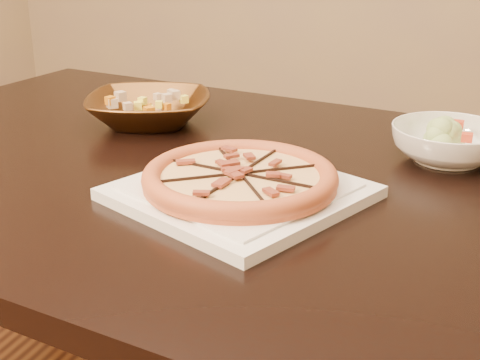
{
  "coord_description": "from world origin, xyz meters",
  "views": [
    {
      "loc": [
        0.53,
        -1.18,
        1.15
      ],
      "look_at": [
        0.19,
        -0.3,
        0.78
      ],
      "focal_mm": 50.0,
      "sensor_mm": 36.0,
      "label": 1
    }
  ],
  "objects_px": {
    "dining_table": "(207,211)",
    "salad_bowl": "(448,144)",
    "plate": "(240,192)",
    "pizza": "(240,178)",
    "bronze_bowl": "(149,109)"
  },
  "relations": [
    {
      "from": "dining_table",
      "to": "bronze_bowl",
      "type": "height_order",
      "value": "bronze_bowl"
    },
    {
      "from": "pizza",
      "to": "bronze_bowl",
      "type": "xyz_separation_m",
      "value": [
        -0.32,
        0.3,
        -0.0
      ]
    },
    {
      "from": "plate",
      "to": "pizza",
      "type": "distance_m",
      "value": 0.02
    },
    {
      "from": "pizza",
      "to": "dining_table",
      "type": "bearing_deg",
      "value": 132.11
    },
    {
      "from": "dining_table",
      "to": "pizza",
      "type": "bearing_deg",
      "value": -47.89
    },
    {
      "from": "plate",
      "to": "pizza",
      "type": "xyz_separation_m",
      "value": [
        -0.0,
        0.0,
        0.02
      ]
    },
    {
      "from": "dining_table",
      "to": "pizza",
      "type": "relative_size",
      "value": 5.54
    },
    {
      "from": "plate",
      "to": "bronze_bowl",
      "type": "relative_size",
      "value": 1.66
    },
    {
      "from": "plate",
      "to": "salad_bowl",
      "type": "distance_m",
      "value": 0.4
    },
    {
      "from": "dining_table",
      "to": "salad_bowl",
      "type": "distance_m",
      "value": 0.44
    },
    {
      "from": "plate",
      "to": "salad_bowl",
      "type": "height_order",
      "value": "salad_bowl"
    },
    {
      "from": "plate",
      "to": "pizza",
      "type": "height_order",
      "value": "pizza"
    },
    {
      "from": "dining_table",
      "to": "plate",
      "type": "height_order",
      "value": "plate"
    },
    {
      "from": "plate",
      "to": "bronze_bowl",
      "type": "distance_m",
      "value": 0.44
    },
    {
      "from": "pizza",
      "to": "plate",
      "type": "bearing_deg",
      "value": -11.35
    }
  ]
}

